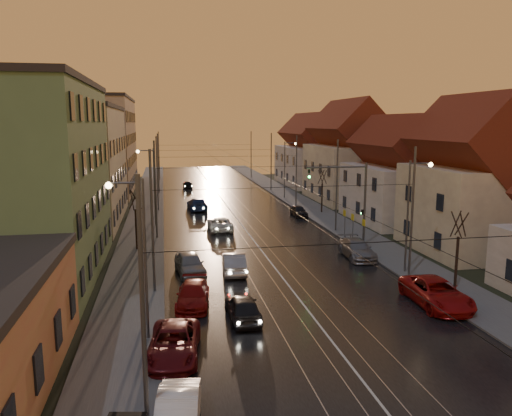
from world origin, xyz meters
TOP-DOWN VIEW (x-y plane):
  - ground at (0.00, 0.00)m, footprint 160.00×160.00m
  - road at (0.00, 40.00)m, footprint 16.00×120.00m
  - sidewalk_left at (-10.00, 40.00)m, footprint 4.00×120.00m
  - sidewalk_right at (10.00, 40.00)m, footprint 4.00×120.00m
  - tram_rail_0 at (-2.20, 40.00)m, footprint 0.06×120.00m
  - tram_rail_1 at (-0.77, 40.00)m, footprint 0.06×120.00m
  - tram_rail_2 at (0.77, 40.00)m, footprint 0.06×120.00m
  - tram_rail_3 at (2.20, 40.00)m, footprint 0.06×120.00m
  - apartment_left_1 at (-17.50, 14.00)m, footprint 10.00×18.00m
  - apartment_left_2 at (-17.50, 34.00)m, footprint 10.00×20.00m
  - apartment_left_3 at (-17.50, 58.00)m, footprint 10.00×24.00m
  - house_right_1 at (17.00, 15.00)m, footprint 8.67×10.20m
  - house_right_2 at (17.00, 28.00)m, footprint 9.18×12.24m
  - house_right_3 at (17.00, 43.00)m, footprint 9.18×14.28m
  - house_right_4 at (17.00, 61.00)m, footprint 9.18×16.32m
  - catenary_pole_l_0 at (-8.60, -6.00)m, footprint 0.16×0.16m
  - catenary_pole_l_1 at (-8.60, 9.00)m, footprint 0.16×0.16m
  - catenary_pole_r_1 at (8.60, 9.00)m, footprint 0.16×0.16m
  - catenary_pole_l_2 at (-8.60, 24.00)m, footprint 0.16×0.16m
  - catenary_pole_r_2 at (8.60, 24.00)m, footprint 0.16×0.16m
  - catenary_pole_l_3 at (-8.60, 39.00)m, footprint 0.16×0.16m
  - catenary_pole_r_3 at (8.60, 39.00)m, footprint 0.16×0.16m
  - catenary_pole_l_4 at (-8.60, 54.00)m, footprint 0.16×0.16m
  - catenary_pole_r_4 at (8.60, 54.00)m, footprint 0.16×0.16m
  - catenary_pole_l_5 at (-8.60, 72.00)m, footprint 0.16×0.16m
  - catenary_pole_r_5 at (8.60, 72.00)m, footprint 0.16×0.16m
  - street_lamp_0 at (-9.10, 2.00)m, footprint 1.75×0.32m
  - street_lamp_1 at (9.10, 10.00)m, footprint 1.75×0.32m
  - street_lamp_2 at (-9.10, 30.00)m, footprint 1.75×0.32m
  - street_lamp_3 at (9.10, 46.00)m, footprint 1.75×0.32m
  - traffic_light_mast at (7.99, 18.00)m, footprint 5.30×0.32m
  - bare_tree_0 at (-10.20, 20.00)m, footprint 1.09×1.09m
  - bare_tree_1 at (10.20, 6.00)m, footprint 1.09×1.09m
  - bare_tree_2 at (10.40, 34.00)m, footprint 1.09×1.09m
  - driving_car_0 at (-3.82, 3.69)m, footprint 1.66×4.11m
  - driving_car_1 at (-3.11, 12.32)m, footprint 1.85×4.53m
  - driving_car_2 at (-2.51, 26.66)m, footprint 2.26×4.82m
  - driving_car_3 at (-3.92, 38.72)m, footprint 2.47×5.35m
  - driving_car_4 at (-4.05, 59.18)m, footprint 1.66×3.96m
  - parked_left_0 at (-7.60, -5.84)m, footprint 1.88×4.27m
  - parked_left_1 at (-7.60, -0.06)m, footprint 2.79×5.10m
  - parked_left_2 at (-6.35, 6.34)m, footprint 2.36×4.66m
  - parked_left_3 at (-6.20, 12.55)m, footprint 2.31×4.68m
  - parked_right_0 at (7.60, 3.79)m, footprint 2.77×5.65m
  - parked_right_1 at (7.00, 14.52)m, footprint 2.22×5.03m
  - parked_right_2 at (7.21, 32.63)m, footprint 1.52×3.60m

SIDE VIEW (x-z plane):
  - ground at x=0.00m, z-range 0.00..0.00m
  - road at x=0.00m, z-range 0.00..0.04m
  - tram_rail_0 at x=-2.20m, z-range 0.04..0.07m
  - tram_rail_1 at x=-0.77m, z-range 0.04..0.07m
  - tram_rail_2 at x=0.77m, z-range 0.04..0.07m
  - tram_rail_3 at x=2.20m, z-range 0.04..0.07m
  - sidewalk_left at x=-10.00m, z-range 0.00..0.15m
  - sidewalk_right at x=10.00m, z-range 0.00..0.15m
  - parked_right_2 at x=7.21m, z-range 0.00..1.22m
  - parked_left_2 at x=-6.35m, z-range 0.00..1.30m
  - driving_car_2 at x=-2.51m, z-range 0.00..1.33m
  - driving_car_4 at x=-4.05m, z-range 0.00..1.34m
  - parked_left_1 at x=-7.60m, z-range 0.00..1.36m
  - parked_left_0 at x=-7.60m, z-range 0.00..1.37m
  - driving_car_0 at x=-3.82m, z-range 0.00..1.40m
  - parked_right_1 at x=7.00m, z-range 0.00..1.44m
  - driving_car_1 at x=-3.11m, z-range 0.00..1.46m
  - driving_car_3 at x=-3.92m, z-range 0.00..1.52m
  - parked_left_3 at x=-6.20m, z-range 0.00..1.53m
  - parked_right_0 at x=7.60m, z-range 0.00..1.54m
  - bare_tree_0 at x=-10.20m, z-range -0.07..5.04m
  - bare_tree_1 at x=10.20m, z-range -0.07..5.04m
  - bare_tree_2 at x=10.40m, z-range -0.07..5.04m
  - catenary_pole_l_0 at x=-8.60m, z-range 0.00..9.00m
  - catenary_pole_l_1 at x=-8.60m, z-range 0.00..9.00m
  - catenary_pole_r_1 at x=8.60m, z-range 0.00..9.00m
  - catenary_pole_l_2 at x=-8.60m, z-range 0.00..9.00m
  - catenary_pole_r_2 at x=8.60m, z-range 0.00..9.00m
  - catenary_pole_l_3 at x=-8.60m, z-range 0.00..9.00m
  - catenary_pole_r_3 at x=8.60m, z-range 0.00..9.00m
  - catenary_pole_l_4 at x=-8.60m, z-range 0.00..9.00m
  - catenary_pole_r_4 at x=8.60m, z-range 0.00..9.00m
  - catenary_pole_l_5 at x=-8.60m, z-range 0.00..9.00m
  - catenary_pole_r_5 at x=8.60m, z-range 0.00..9.00m
  - traffic_light_mast at x=7.99m, z-range 1.00..8.20m
  - house_right_2 at x=17.00m, z-range 0.04..9.24m
  - street_lamp_0 at x=-9.10m, z-range 0.89..8.89m
  - street_lamp_1 at x=9.10m, z-range 0.89..8.89m
  - street_lamp_2 at x=-9.10m, z-range 0.89..8.89m
  - street_lamp_3 at x=9.10m, z-range 0.89..8.89m
  - house_right_4 at x=17.00m, z-range 0.05..10.05m
  - house_right_1 at x=17.00m, z-range 0.05..10.85m
  - house_right_3 at x=17.00m, z-range 0.05..11.55m
  - apartment_left_2 at x=-17.50m, z-range 0.00..12.00m
  - apartment_left_1 at x=-17.50m, z-range 0.00..13.00m
  - apartment_left_3 at x=-17.50m, z-range 0.00..14.00m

